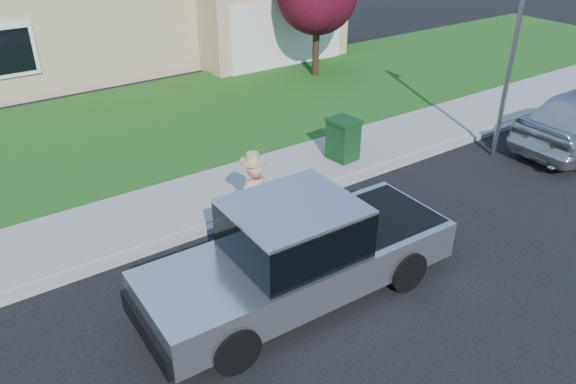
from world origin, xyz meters
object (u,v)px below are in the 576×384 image
at_px(pickup_truck, 299,254).
at_px(trash_bin, 343,139).
at_px(woman, 254,202).
at_px(street_lamp, 515,49).

height_order(pickup_truck, trash_bin, pickup_truck).
distance_m(pickup_truck, trash_bin, 4.96).
height_order(woman, trash_bin, woman).
relative_size(woman, trash_bin, 1.88).
bearing_deg(pickup_truck, street_lamp, 13.50).
bearing_deg(street_lamp, woman, -171.51).
distance_m(woman, trash_bin, 3.85).
xyz_separation_m(trash_bin, street_lamp, (3.36, -1.79, 1.99)).
bearing_deg(street_lamp, pickup_truck, -158.07).
height_order(trash_bin, street_lamp, street_lamp).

